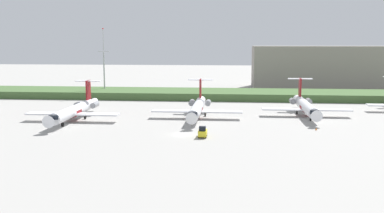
% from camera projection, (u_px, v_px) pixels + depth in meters
% --- Properties ---
extents(ground_plane, '(500.00, 500.00, 0.00)m').
position_uv_depth(ground_plane, '(195.00, 112.00, 119.65)').
color(ground_plane, '#9E9B96').
extents(grass_berm, '(320.00, 20.00, 2.49)m').
position_uv_depth(grass_berm, '(203.00, 94.00, 150.29)').
color(grass_berm, '#426033').
rests_on(grass_berm, ground).
extents(regional_jet_second, '(22.81, 31.00, 9.00)m').
position_uv_depth(regional_jet_second, '(75.00, 110.00, 106.25)').
color(regional_jet_second, white).
rests_on(regional_jet_second, ground).
extents(regional_jet_third, '(22.81, 31.00, 9.00)m').
position_uv_depth(regional_jet_third, '(197.00, 108.00, 110.29)').
color(regional_jet_third, white).
rests_on(regional_jet_third, ground).
extents(regional_jet_fourth, '(22.81, 31.00, 9.00)m').
position_uv_depth(regional_jet_fourth, '(305.00, 106.00, 113.31)').
color(regional_jet_fourth, white).
rests_on(regional_jet_fourth, ground).
extents(antenna_mast, '(4.40, 0.50, 24.22)m').
position_uv_depth(antenna_mast, '(104.00, 68.00, 156.02)').
color(antenna_mast, '#B2B2B7').
rests_on(antenna_mast, ground).
extents(distant_hangar, '(65.82, 23.86, 17.61)m').
position_uv_depth(distant_hangar, '(333.00, 67.00, 179.03)').
color(distant_hangar, gray).
rests_on(distant_hangar, ground).
extents(baggage_tug, '(1.72, 3.20, 2.30)m').
position_uv_depth(baggage_tug, '(203.00, 132.00, 87.47)').
color(baggage_tug, yellow).
rests_on(baggage_tug, ground).
extents(safety_cone_front_marker, '(0.44, 0.44, 0.55)m').
position_uv_depth(safety_cone_front_marker, '(316.00, 129.00, 94.54)').
color(safety_cone_front_marker, orange).
rests_on(safety_cone_front_marker, ground).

